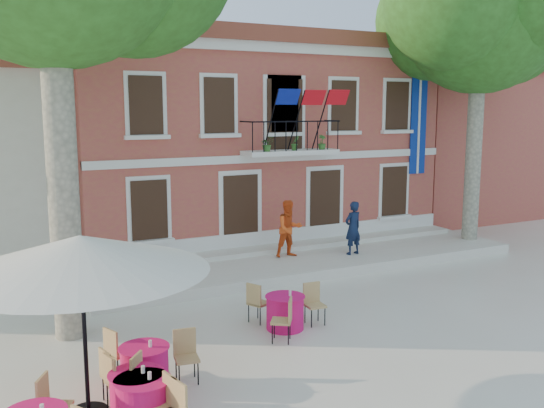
{
  "coord_description": "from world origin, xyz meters",
  "views": [
    {
      "loc": [
        -7.48,
        -11.64,
        4.92
      ],
      "look_at": [
        0.27,
        3.5,
        2.22
      ],
      "focal_mm": 40.0,
      "sensor_mm": 36.0,
      "label": 1
    }
  ],
  "objects_px": {
    "pedestrian_orange": "(289,229)",
    "cafe_table_3": "(145,365)",
    "cafe_table_4": "(285,310)",
    "pedestrian_navy": "(353,228)",
    "patio_umbrella": "(81,254)",
    "cafe_table_1": "(143,400)",
    "cafe_table_2": "(137,394)",
    "plane_tree_east": "(481,12)"
  },
  "relations": [
    {
      "from": "plane_tree_east",
      "to": "pedestrian_navy",
      "type": "relative_size",
      "value": 6.42
    },
    {
      "from": "cafe_table_3",
      "to": "cafe_table_4",
      "type": "relative_size",
      "value": 0.99
    },
    {
      "from": "pedestrian_navy",
      "to": "pedestrian_orange",
      "type": "bearing_deg",
      "value": -26.75
    },
    {
      "from": "plane_tree_east",
      "to": "cafe_table_1",
      "type": "distance_m",
      "value": 17.15
    },
    {
      "from": "cafe_table_2",
      "to": "cafe_table_4",
      "type": "bearing_deg",
      "value": 31.29
    },
    {
      "from": "cafe_table_2",
      "to": "cafe_table_3",
      "type": "height_order",
      "value": "same"
    },
    {
      "from": "patio_umbrella",
      "to": "plane_tree_east",
      "type": "bearing_deg",
      "value": 23.05
    },
    {
      "from": "pedestrian_orange",
      "to": "patio_umbrella",
      "type": "bearing_deg",
      "value": -136.44
    },
    {
      "from": "pedestrian_navy",
      "to": "pedestrian_orange",
      "type": "height_order",
      "value": "pedestrian_orange"
    },
    {
      "from": "pedestrian_orange",
      "to": "cafe_table_2",
      "type": "bearing_deg",
      "value": -131.79
    },
    {
      "from": "pedestrian_navy",
      "to": "cafe_table_3",
      "type": "xyz_separation_m",
      "value": [
        -8.28,
        -5.58,
        -0.73
      ]
    },
    {
      "from": "patio_umbrella",
      "to": "cafe_table_4",
      "type": "relative_size",
      "value": 2.15
    },
    {
      "from": "cafe_table_2",
      "to": "cafe_table_4",
      "type": "xyz_separation_m",
      "value": [
        4.0,
        2.43,
        0.01
      ]
    },
    {
      "from": "pedestrian_orange",
      "to": "cafe_table_2",
      "type": "xyz_separation_m",
      "value": [
        -6.73,
        -7.22,
        -0.77
      ]
    },
    {
      "from": "pedestrian_navy",
      "to": "cafe_table_3",
      "type": "bearing_deg",
      "value": 25.44
    },
    {
      "from": "plane_tree_east",
      "to": "cafe_table_3",
      "type": "xyz_separation_m",
      "value": [
        -13.33,
        -5.6,
        -7.69
      ]
    },
    {
      "from": "patio_umbrella",
      "to": "cafe_table_4",
      "type": "height_order",
      "value": "patio_umbrella"
    },
    {
      "from": "pedestrian_orange",
      "to": "cafe_table_1",
      "type": "relative_size",
      "value": 0.91
    },
    {
      "from": "cafe_table_4",
      "to": "cafe_table_1",
      "type": "bearing_deg",
      "value": -145.8
    },
    {
      "from": "plane_tree_east",
      "to": "cafe_table_2",
      "type": "height_order",
      "value": "plane_tree_east"
    },
    {
      "from": "pedestrian_orange",
      "to": "cafe_table_3",
      "type": "xyz_separation_m",
      "value": [
        -6.33,
        -6.23,
        -0.77
      ]
    },
    {
      "from": "plane_tree_east",
      "to": "cafe_table_2",
      "type": "bearing_deg",
      "value": -154.34
    },
    {
      "from": "pedestrian_navy",
      "to": "cafe_table_2",
      "type": "relative_size",
      "value": 0.87
    },
    {
      "from": "pedestrian_navy",
      "to": "cafe_table_4",
      "type": "height_order",
      "value": "pedestrian_navy"
    },
    {
      "from": "patio_umbrella",
      "to": "cafe_table_3",
      "type": "distance_m",
      "value": 2.55
    },
    {
      "from": "patio_umbrella",
      "to": "cafe_table_2",
      "type": "height_order",
      "value": "patio_umbrella"
    },
    {
      "from": "plane_tree_east",
      "to": "cafe_table_4",
      "type": "distance_m",
      "value": 13.09
    },
    {
      "from": "cafe_table_4",
      "to": "cafe_table_3",
      "type": "bearing_deg",
      "value": -158.21
    },
    {
      "from": "patio_umbrella",
      "to": "cafe_table_1",
      "type": "distance_m",
      "value": 2.48
    },
    {
      "from": "pedestrian_navy",
      "to": "pedestrian_orange",
      "type": "relative_size",
      "value": 0.95
    },
    {
      "from": "pedestrian_orange",
      "to": "cafe_table_3",
      "type": "height_order",
      "value": "pedestrian_orange"
    },
    {
      "from": "cafe_table_3",
      "to": "pedestrian_orange",
      "type": "bearing_deg",
      "value": 44.54
    },
    {
      "from": "patio_umbrella",
      "to": "cafe_table_3",
      "type": "bearing_deg",
      "value": 26.08
    },
    {
      "from": "cafe_table_1",
      "to": "cafe_table_2",
      "type": "bearing_deg",
      "value": 96.57
    },
    {
      "from": "cafe_table_1",
      "to": "cafe_table_2",
      "type": "xyz_separation_m",
      "value": [
        -0.03,
        0.27,
        0.0
      ]
    },
    {
      "from": "patio_umbrella",
      "to": "cafe_table_2",
      "type": "relative_size",
      "value": 2.04
    },
    {
      "from": "pedestrian_navy",
      "to": "patio_umbrella",
      "type": "bearing_deg",
      "value": 24.59
    },
    {
      "from": "pedestrian_navy",
      "to": "cafe_table_2",
      "type": "xyz_separation_m",
      "value": [
        -8.68,
        -6.57,
        -0.73
      ]
    },
    {
      "from": "cafe_table_1",
      "to": "patio_umbrella",
      "type": "bearing_deg",
      "value": 134.37
    },
    {
      "from": "pedestrian_orange",
      "to": "cafe_table_3",
      "type": "bearing_deg",
      "value": -134.27
    },
    {
      "from": "cafe_table_1",
      "to": "plane_tree_east",
      "type": "bearing_deg",
      "value": 26.6
    },
    {
      "from": "pedestrian_orange",
      "to": "cafe_table_4",
      "type": "xyz_separation_m",
      "value": [
        -2.73,
        -4.79,
        -0.77
      ]
    }
  ]
}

